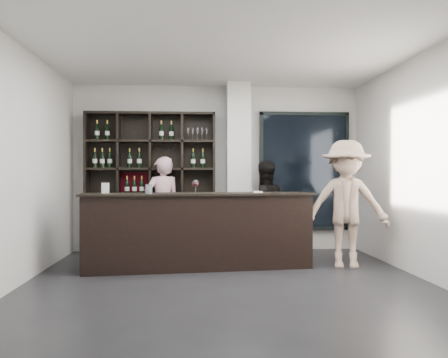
{
  "coord_description": "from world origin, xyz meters",
  "views": [
    {
      "loc": [
        -0.44,
        -5.62,
        1.32
      ],
      "look_at": [
        0.01,
        1.1,
        1.27
      ],
      "focal_mm": 38.0,
      "sensor_mm": 36.0,
      "label": 1
    }
  ],
  "objects": [
    {
      "name": "tasting_counter",
      "position": [
        -0.35,
        1.1,
        0.54
      ],
      "size": [
        3.26,
        0.68,
        1.07
      ],
      "rotation": [
        0.0,
        0.0,
        0.1
      ],
      "color": "black",
      "rests_on": "floor"
    },
    {
      "name": "card_stand",
      "position": [
        -1.65,
        1.09,
        1.15
      ],
      "size": [
        0.1,
        0.05,
        0.14
      ],
      "primitive_type": "cube",
      "rotation": [
        0.0,
        0.0,
        -0.06
      ],
      "color": "white",
      "rests_on": "tasting_counter"
    },
    {
      "name": "wine_glass",
      "position": [
        -0.39,
        1.01,
        1.18
      ],
      "size": [
        0.11,
        0.11,
        0.21
      ],
      "primitive_type": null,
      "rotation": [
        0.0,
        0.0,
        -0.22
      ],
      "color": "white",
      "rests_on": "tasting_counter"
    },
    {
      "name": "napkin_stack",
      "position": [
        0.5,
        1.13,
        1.08
      ],
      "size": [
        0.13,
        0.13,
        0.02
      ],
      "primitive_type": "cube",
      "rotation": [
        0.0,
        0.0,
        -0.01
      ],
      "color": "white",
      "rests_on": "tasting_counter"
    },
    {
      "name": "customer",
      "position": [
        1.78,
        1.05,
        0.91
      ],
      "size": [
        1.3,
        0.91,
        1.83
      ],
      "primitive_type": "imported",
      "rotation": [
        0.0,
        0.0,
        -0.21
      ],
      "color": "tan",
      "rests_on": "floor"
    },
    {
      "name": "spit_cup",
      "position": [
        -1.04,
        0.95,
        1.14
      ],
      "size": [
        0.11,
        0.11,
        0.12
      ],
      "primitive_type": "cylinder",
      "rotation": [
        0.0,
        0.0,
        -0.22
      ],
      "color": "#A2B8CB",
      "rests_on": "tasting_counter"
    },
    {
      "name": "structural_column",
      "position": [
        0.35,
        2.47,
        1.45
      ],
      "size": [
        0.4,
        0.4,
        2.9
      ],
      "primitive_type": "cube",
      "color": "silver",
      "rests_on": "floor"
    },
    {
      "name": "glass_panel",
      "position": [
        1.55,
        2.69,
        1.4
      ],
      "size": [
        1.6,
        0.08,
        2.1
      ],
      "color": "black",
      "rests_on": "floor"
    },
    {
      "name": "floor",
      "position": [
        0.0,
        0.0,
        -0.01
      ],
      "size": [
        5.0,
        5.5,
        0.01
      ],
      "primitive_type": "cube",
      "color": "black",
      "rests_on": "ground"
    },
    {
      "name": "taster_pink",
      "position": [
        -0.93,
        2.25,
        0.82
      ],
      "size": [
        0.7,
        0.59,
        1.63
      ],
      "primitive_type": "imported",
      "rotation": [
        0.0,
        0.0,
        3.55
      ],
      "color": "#C99AA4",
      "rests_on": "floor"
    },
    {
      "name": "wine_shelf",
      "position": [
        -1.15,
        2.57,
        1.2
      ],
      "size": [
        2.2,
        0.35,
        2.4
      ],
      "primitive_type": null,
      "color": "black",
      "rests_on": "floor"
    },
    {
      "name": "taster_black",
      "position": [
        0.76,
        2.21,
        0.78
      ],
      "size": [
        0.86,
        0.73,
        1.56
      ],
      "primitive_type": "imported",
      "rotation": [
        0.0,
        0.0,
        3.35
      ],
      "color": "black",
      "rests_on": "floor"
    }
  ]
}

